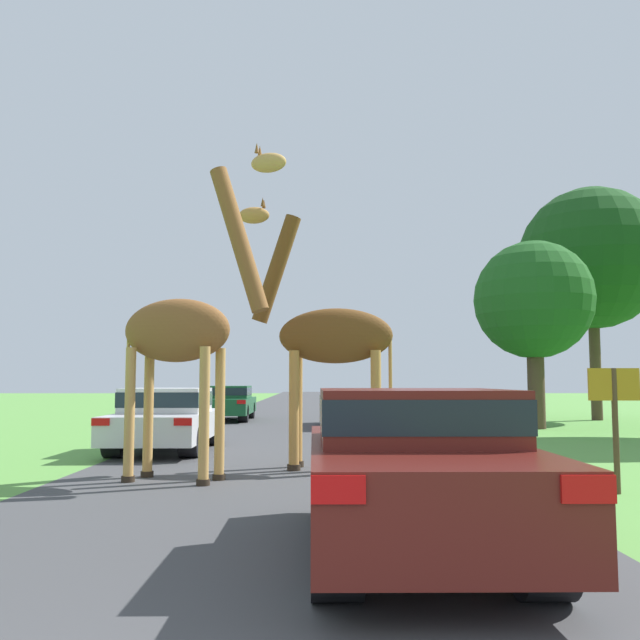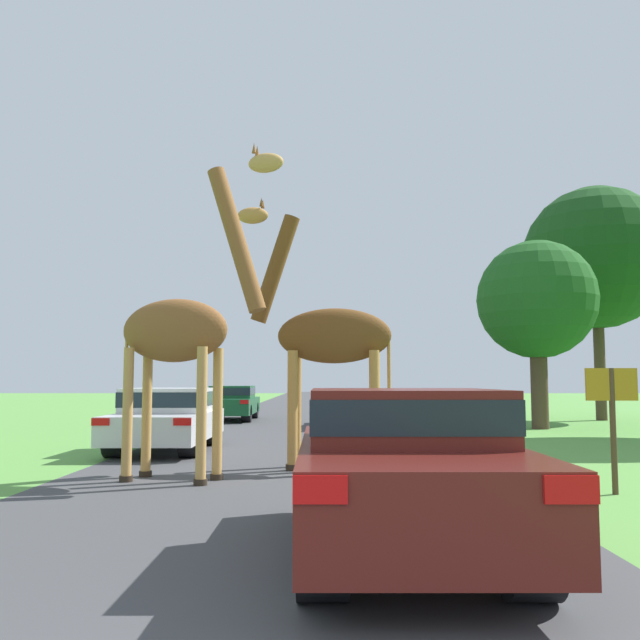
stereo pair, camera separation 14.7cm
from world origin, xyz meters
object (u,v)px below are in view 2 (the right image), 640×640
at_px(car_queue_left, 352,407).
at_px(sign_post, 614,406).
at_px(giraffe_companion, 185,328).
at_px(car_queue_right, 169,417).
at_px(giraffe_near_road, 328,339).
at_px(car_lead_maroon, 405,465).
at_px(tree_mid_field, 598,258).
at_px(car_far_ahead, 234,402).
at_px(tree_right_cluster, 538,301).

xyz_separation_m(car_queue_left, sign_post, (2.94, -13.40, 0.52)).
height_order(giraffe_companion, car_queue_left, giraffe_companion).
bearing_deg(car_queue_right, giraffe_near_road, -41.30).
distance_m(giraffe_companion, car_queue_left, 12.73).
height_order(giraffe_companion, car_lead_maroon, giraffe_companion).
distance_m(giraffe_near_road, tree_mid_field, 18.26).
bearing_deg(sign_post, car_far_ahead, 113.42).
bearing_deg(car_queue_right, tree_right_cluster, 32.99).
xyz_separation_m(tree_right_cluster, tree_mid_field, (3.84, 4.59, 2.21)).
relative_size(giraffe_near_road, car_queue_left, 1.09).
bearing_deg(tree_mid_field, giraffe_companion, -129.44).
bearing_deg(car_lead_maroon, car_far_ahead, 101.53).
bearing_deg(car_far_ahead, tree_mid_field, -0.14).
relative_size(car_lead_maroon, sign_post, 2.41).
bearing_deg(car_lead_maroon, giraffe_companion, 123.16).
bearing_deg(tree_mid_field, car_queue_right, -141.40).
height_order(car_queue_right, tree_right_cluster, tree_right_cluster).
height_order(car_far_ahead, sign_post, sign_post).
bearing_deg(giraffe_near_road, car_queue_left, 1.11).
xyz_separation_m(tree_right_cluster, sign_post, (-2.98, -12.25, -2.89)).
bearing_deg(giraffe_near_road, tree_mid_field, -30.90).
xyz_separation_m(giraffe_near_road, tree_mid_field, (10.66, 14.26, 4.03)).
bearing_deg(car_queue_left, giraffe_companion, -104.34).
xyz_separation_m(car_far_ahead, tree_right_cluster, (10.29, -4.63, 3.35)).
distance_m(car_lead_maroon, car_queue_right, 9.66).
bearing_deg(car_lead_maroon, car_queue_right, 114.81).
bearing_deg(car_queue_left, car_lead_maroon, -90.97).
relative_size(giraffe_companion, tree_mid_field, 0.56).
xyz_separation_m(giraffe_near_road, sign_post, (3.85, -2.58, -1.06)).
xyz_separation_m(car_lead_maroon, car_queue_left, (0.28, 16.58, -0.12)).
distance_m(car_queue_right, car_far_ahead, 11.28).
bearing_deg(giraffe_near_road, sign_post, -117.99).
height_order(car_queue_left, sign_post, sign_post).
height_order(giraffe_near_road, tree_mid_field, tree_mid_field).
height_order(giraffe_near_road, tree_right_cluster, tree_right_cluster).
relative_size(giraffe_companion, car_far_ahead, 1.16).
distance_m(car_lead_maroon, car_queue_left, 16.58).
bearing_deg(sign_post, tree_mid_field, 67.97).
relative_size(car_lead_maroon, car_queue_right, 0.95).
relative_size(giraffe_near_road, car_far_ahead, 1.08).
bearing_deg(car_queue_left, tree_mid_field, 19.42).
xyz_separation_m(giraffe_near_road, giraffe_companion, (-2.22, -1.40, 0.09)).
height_order(giraffe_companion, sign_post, giraffe_companion).
distance_m(car_queue_left, tree_right_cluster, 6.93).
relative_size(car_lead_maroon, tree_right_cluster, 0.68).
height_order(car_lead_maroon, sign_post, sign_post).
xyz_separation_m(giraffe_near_road, car_queue_right, (-3.43, 3.01, -1.51)).
height_order(giraffe_near_road, giraffe_companion, giraffe_companion).
distance_m(tree_right_cluster, sign_post, 12.93).
distance_m(car_queue_left, tree_mid_field, 11.77).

